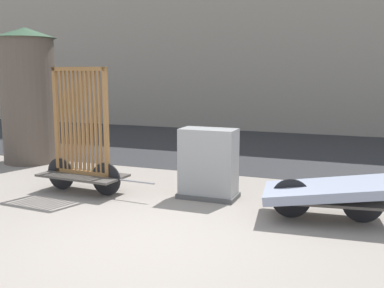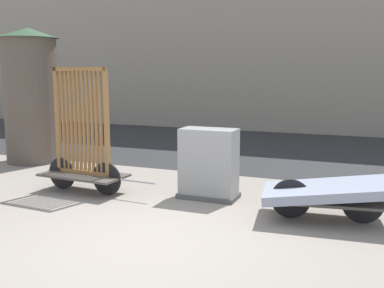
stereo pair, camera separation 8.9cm
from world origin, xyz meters
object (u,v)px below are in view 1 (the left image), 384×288
object	(u,v)px
advertising_column	(29,95)
bike_cart_with_bedframe	(82,151)
bike_cart_with_mattress	(327,192)
utility_cabinet	(208,166)

from	to	relation	value
advertising_column	bike_cart_with_bedframe	bearing A→B (deg)	-34.36
bike_cart_with_mattress	advertising_column	world-z (taller)	advertising_column
utility_cabinet	bike_cart_with_bedframe	bearing A→B (deg)	-167.75
bike_cart_with_mattress	utility_cabinet	size ratio (longest dim) A/B	2.02
bike_cart_with_bedframe	utility_cabinet	xyz separation A→B (m)	(2.23, 0.48, -0.20)
bike_cart_with_bedframe	advertising_column	world-z (taller)	advertising_column
bike_cart_with_mattress	advertising_column	size ratio (longest dim) A/B	0.77
bike_cart_with_bedframe	bike_cart_with_mattress	bearing A→B (deg)	3.68
bike_cart_with_bedframe	advertising_column	bearing A→B (deg)	149.32
bike_cart_with_bedframe	bike_cart_with_mattress	world-z (taller)	bike_cart_with_bedframe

